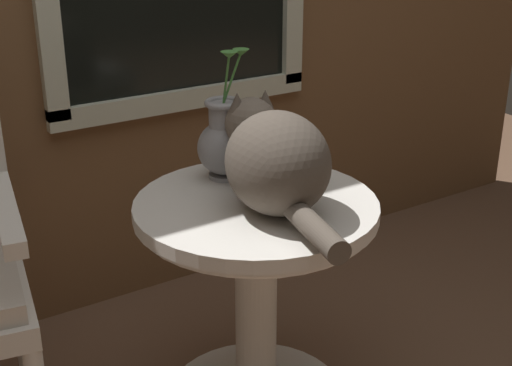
% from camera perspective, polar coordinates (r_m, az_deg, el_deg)
% --- Properties ---
extents(wicker_side_table, '(0.62, 0.62, 0.63)m').
position_cam_1_polar(wicker_side_table, '(1.87, 0.00, -7.33)').
color(wicker_side_table, silver).
rests_on(wicker_side_table, ground_plane).
extents(cat, '(0.30, 0.58, 0.25)m').
position_cam_1_polar(cat, '(1.69, 1.54, 1.90)').
color(cat, brown).
rests_on(cat, wicker_side_table).
extents(pewter_vase_with_ivy, '(0.15, 0.14, 0.35)m').
position_cam_1_polar(pewter_vase_with_ivy, '(1.89, -2.54, 3.37)').
color(pewter_vase_with_ivy, '#99999E').
rests_on(pewter_vase_with_ivy, wicker_side_table).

